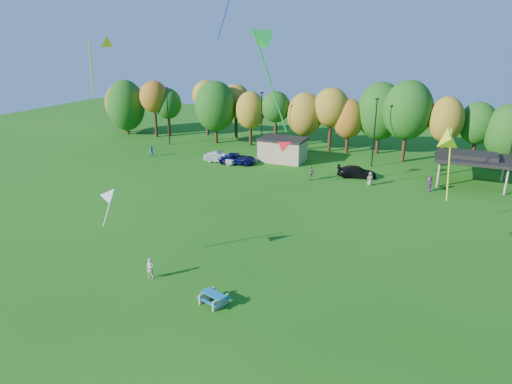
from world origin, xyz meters
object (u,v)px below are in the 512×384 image
at_px(car_a, 224,158).
at_px(car_d, 357,172).
at_px(car_b, 220,157).
at_px(kite_flyer, 150,268).
at_px(car_c, 238,159).
at_px(picnic_table, 214,298).

distance_m(car_a, car_d, 18.11).
xyz_separation_m(car_a, car_b, (-0.73, 0.08, -0.01)).
relative_size(kite_flyer, car_d, 0.34).
relative_size(car_c, car_d, 1.07).
xyz_separation_m(kite_flyer, car_c, (-7.57, 30.50, -0.10)).
height_order(car_c, car_d, car_c).
height_order(kite_flyer, car_d, kite_flyer).
xyz_separation_m(car_a, car_d, (18.10, 0.58, -0.04)).
bearing_deg(picnic_table, car_a, 133.45).
height_order(picnic_table, car_c, car_c).
xyz_separation_m(picnic_table, car_c, (-13.36, 31.59, 0.26)).
relative_size(car_a, car_b, 0.98).
bearing_deg(car_d, car_a, 81.55).
distance_m(car_c, car_d, 16.22).
relative_size(kite_flyer, car_a, 0.38).
distance_m(picnic_table, car_b, 35.16).
xyz_separation_m(kite_flyer, car_a, (-9.46, 30.15, -0.07)).
distance_m(picnic_table, kite_flyer, 5.90).
distance_m(kite_flyer, car_a, 31.60).
height_order(car_b, car_d, car_b).
height_order(car_a, car_b, car_a).
bearing_deg(car_a, kite_flyer, -148.40).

